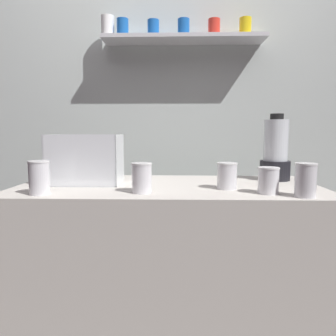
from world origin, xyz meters
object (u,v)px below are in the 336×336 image
object	(u,v)px
juice_cup_mango_far_left	(39,179)
juice_cup_mango_right	(268,182)
carrot_display_bin	(87,168)
blender_pitcher	(275,153)
juice_cup_beet_far_right	(305,182)
juice_cup_mango_left	(142,179)
juice_cup_pomegranate_middle	(227,177)

from	to	relation	value
juice_cup_mango_far_left	juice_cup_mango_right	size ratio (longest dim) A/B	1.26
carrot_display_bin	blender_pitcher	xyz separation A→B (m)	(0.94, 0.15, 0.07)
juice_cup_beet_far_right	carrot_display_bin	bearing A→B (deg)	162.87
juice_cup_beet_far_right	juice_cup_mango_right	bearing A→B (deg)	152.32
carrot_display_bin	juice_cup_mango_far_left	world-z (taller)	carrot_display_bin
carrot_display_bin	juice_cup_beet_far_right	xyz separation A→B (m)	(0.92, -0.28, -0.01)
blender_pitcher	juice_cup_mango_left	world-z (taller)	blender_pitcher
juice_cup_pomegranate_middle	juice_cup_mango_right	distance (m)	0.18
blender_pitcher	juice_cup_pomegranate_middle	distance (m)	0.40
blender_pitcher	juice_cup_mango_far_left	bearing A→B (deg)	-158.74
juice_cup_mango_right	juice_cup_beet_far_right	xyz separation A→B (m)	(0.12, -0.06, 0.01)
juice_cup_pomegranate_middle	carrot_display_bin	bearing A→B (deg)	169.58
carrot_display_bin	juice_cup_mango_far_left	xyz separation A→B (m)	(-0.12, -0.26, -0.01)
blender_pitcher	juice_cup_pomegranate_middle	world-z (taller)	blender_pitcher
juice_cup_mango_left	juice_cup_pomegranate_middle	distance (m)	0.37
carrot_display_bin	blender_pitcher	bearing A→B (deg)	8.89
juice_cup_mango_right	juice_cup_pomegranate_middle	bearing A→B (deg)	146.13
juice_cup_mango_far_left	juice_cup_pomegranate_middle	xyz separation A→B (m)	(0.77, 0.14, -0.01)
juice_cup_beet_far_right	juice_cup_mango_left	bearing A→B (deg)	173.86
juice_cup_mango_left	juice_cup_beet_far_right	bearing A→B (deg)	-6.14
carrot_display_bin	juice_cup_pomegranate_middle	xyz separation A→B (m)	(0.65, -0.12, -0.02)
juice_cup_beet_far_right	juice_cup_mango_far_left	bearing A→B (deg)	178.86
juice_cup_mango_left	juice_cup_pomegranate_middle	world-z (taller)	juice_cup_mango_left
juice_cup_mango_left	juice_cup_mango_right	bearing A→B (deg)	-0.49
carrot_display_bin	juice_cup_mango_far_left	distance (m)	0.29
juice_cup_mango_far_left	juice_cup_mango_left	xyz separation A→B (m)	(0.40, 0.05, -0.00)
blender_pitcher	juice_cup_pomegranate_middle	xyz separation A→B (m)	(-0.29, -0.27, -0.09)
carrot_display_bin	juice_cup_mango_far_left	size ratio (longest dim) A/B	2.47
juice_cup_mango_left	juice_cup_pomegranate_middle	size ratio (longest dim) A/B	1.06
blender_pitcher	juice_cup_mango_left	distance (m)	0.75
juice_cup_mango_left	juice_cup_mango_right	xyz separation A→B (m)	(0.51, -0.00, -0.01)
blender_pitcher	juice_cup_mango_far_left	size ratio (longest dim) A/B	2.52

